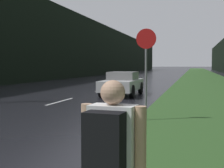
{
  "coord_description": "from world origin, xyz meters",
  "views": [
    {
      "loc": [
        6.15,
        0.08,
        1.75
      ],
      "look_at": [
        2.35,
        14.53,
        0.82
      ],
      "focal_mm": 50.0,
      "sensor_mm": 36.0,
      "label": 1
    }
  ],
  "objects": [
    {
      "name": "lane_stripe_c",
      "position": [
        0.0,
        13.75,
        0.0
      ],
      "size": [
        0.12,
        3.0,
        0.01
      ],
      "primitive_type": "cube",
      "color": "silver",
      "rests_on": "ground_plane"
    },
    {
      "name": "treeline_far_side",
      "position": [
        -10.4,
        50.0,
        4.44
      ],
      "size": [
        2.0,
        140.0,
        8.88
      ],
      "primitive_type": "cube",
      "color": "black",
      "rests_on": "ground_plane"
    },
    {
      "name": "car_passing_near",
      "position": [
        2.2,
        17.43,
        0.7
      ],
      "size": [
        1.87,
        4.38,
        1.34
      ],
      "rotation": [
        0.0,
        0.0,
        3.14
      ],
      "color": "#BCBCBC",
      "rests_on": "ground_plane"
    },
    {
      "name": "stop_sign",
      "position": [
        4.71,
        9.72,
        1.71
      ],
      "size": [
        0.62,
        0.07,
        2.86
      ],
      "color": "slate",
      "rests_on": "ground_plane"
    },
    {
      "name": "grass_verge",
      "position": [
        7.4,
        40.0,
        0.01
      ],
      "size": [
        6.0,
        240.0,
        0.02
      ],
      "primitive_type": "cube",
      "color": "#2D5123",
      "rests_on": "ground_plane"
    },
    {
      "name": "lane_stripe_d",
      "position": [
        0.0,
        20.75,
        0.0
      ],
      "size": [
        0.12,
        3.0,
        0.01
      ],
      "primitive_type": "cube",
      "color": "silver",
      "rests_on": "ground_plane"
    },
    {
      "name": "hitchhiker_with_backpack",
      "position": [
        5.51,
        2.49,
        0.93
      ],
      "size": [
        0.56,
        0.42,
        1.62
      ],
      "rotation": [
        0.0,
        0.0,
        -0.09
      ],
      "color": "navy",
      "rests_on": "ground_plane"
    }
  ]
}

